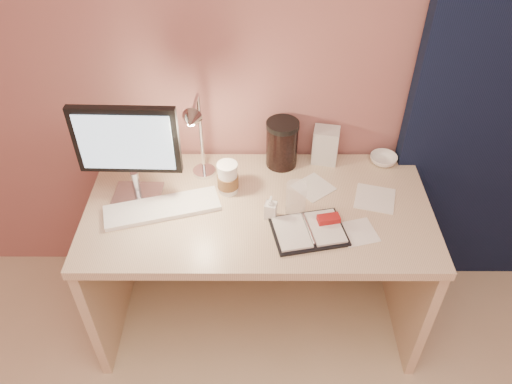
{
  "coord_description": "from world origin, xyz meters",
  "views": [
    {
      "loc": [
        -0.01,
        -0.1,
        2.1
      ],
      "look_at": [
        -0.01,
        1.33,
        0.85
      ],
      "focal_mm": 35.0,
      "sensor_mm": 36.0,
      "label": 1
    }
  ],
  "objects_px": {
    "lotion_bottle": "(271,207)",
    "monitor": "(128,145)",
    "product_box": "(325,145)",
    "keyboard": "(162,208)",
    "desk": "(258,232)",
    "coffee_cup": "(228,179)",
    "clear_cup": "(296,199)",
    "dark_jar": "(282,146)",
    "bowl": "(383,159)",
    "desk_lamp": "(199,138)",
    "planner": "(310,230)"
  },
  "relations": [
    {
      "from": "desk_lamp",
      "to": "planner",
      "type": "bearing_deg",
      "value": -27.27
    },
    {
      "from": "monitor",
      "to": "product_box",
      "type": "bearing_deg",
      "value": 18.49
    },
    {
      "from": "planner",
      "to": "bowl",
      "type": "xyz_separation_m",
      "value": [
        0.36,
        0.43,
        0.01
      ]
    },
    {
      "from": "dark_jar",
      "to": "desk_lamp",
      "type": "relative_size",
      "value": 0.47
    },
    {
      "from": "coffee_cup",
      "to": "desk_lamp",
      "type": "relative_size",
      "value": 0.34
    },
    {
      "from": "clear_cup",
      "to": "planner",
      "type": "bearing_deg",
      "value": -64.73
    },
    {
      "from": "clear_cup",
      "to": "desk_lamp",
      "type": "relative_size",
      "value": 0.34
    },
    {
      "from": "planner",
      "to": "coffee_cup",
      "type": "xyz_separation_m",
      "value": [
        -0.32,
        0.24,
        0.06
      ]
    },
    {
      "from": "clear_cup",
      "to": "dark_jar",
      "type": "relative_size",
      "value": 0.72
    },
    {
      "from": "monitor",
      "to": "dark_jar",
      "type": "relative_size",
      "value": 2.21
    },
    {
      "from": "clear_cup",
      "to": "bowl",
      "type": "relative_size",
      "value": 1.17
    },
    {
      "from": "desk",
      "to": "clear_cup",
      "type": "relative_size",
      "value": 9.98
    },
    {
      "from": "lotion_bottle",
      "to": "monitor",
      "type": "bearing_deg",
      "value": 167.17
    },
    {
      "from": "desk",
      "to": "coffee_cup",
      "type": "relative_size",
      "value": 9.92
    },
    {
      "from": "desk",
      "to": "product_box",
      "type": "height_order",
      "value": "product_box"
    },
    {
      "from": "bowl",
      "to": "dark_jar",
      "type": "height_order",
      "value": "dark_jar"
    },
    {
      "from": "bowl",
      "to": "desk_lamp",
      "type": "xyz_separation_m",
      "value": [
        -0.79,
        -0.18,
        0.24
      ]
    },
    {
      "from": "monitor",
      "to": "coffee_cup",
      "type": "distance_m",
      "value": 0.42
    },
    {
      "from": "coffee_cup",
      "to": "product_box",
      "type": "xyz_separation_m",
      "value": [
        0.42,
        0.21,
        0.02
      ]
    },
    {
      "from": "desk",
      "to": "monitor",
      "type": "height_order",
      "value": "monitor"
    },
    {
      "from": "dark_jar",
      "to": "lotion_bottle",
      "type": "bearing_deg",
      "value": -99.13
    },
    {
      "from": "desk",
      "to": "monitor",
      "type": "xyz_separation_m",
      "value": [
        -0.5,
        -0.01,
        0.48
      ]
    },
    {
      "from": "desk",
      "to": "planner",
      "type": "relative_size",
      "value": 4.54
    },
    {
      "from": "keyboard",
      "to": "bowl",
      "type": "bearing_deg",
      "value": 2.28
    },
    {
      "from": "planner",
      "to": "clear_cup",
      "type": "height_order",
      "value": "clear_cup"
    },
    {
      "from": "product_box",
      "to": "desk",
      "type": "bearing_deg",
      "value": -130.97
    },
    {
      "from": "keyboard",
      "to": "lotion_bottle",
      "type": "relative_size",
      "value": 4.53
    },
    {
      "from": "bowl",
      "to": "desk_lamp",
      "type": "height_order",
      "value": "desk_lamp"
    },
    {
      "from": "dark_jar",
      "to": "clear_cup",
      "type": "bearing_deg",
      "value": -82.01
    },
    {
      "from": "clear_cup",
      "to": "coffee_cup",
      "type": "bearing_deg",
      "value": 155.06
    },
    {
      "from": "desk",
      "to": "coffee_cup",
      "type": "xyz_separation_m",
      "value": [
        -0.13,
        0.02,
        0.29
      ]
    },
    {
      "from": "dark_jar",
      "to": "desk_lamp",
      "type": "bearing_deg",
      "value": -152.6
    },
    {
      "from": "desk",
      "to": "dark_jar",
      "type": "xyz_separation_m",
      "value": [
        0.1,
        0.21,
        0.32
      ]
    },
    {
      "from": "clear_cup",
      "to": "product_box",
      "type": "relative_size",
      "value": 0.85
    },
    {
      "from": "keyboard",
      "to": "desk",
      "type": "bearing_deg",
      "value": -1.91
    },
    {
      "from": "coffee_cup",
      "to": "clear_cup",
      "type": "height_order",
      "value": "same"
    },
    {
      "from": "dark_jar",
      "to": "product_box",
      "type": "xyz_separation_m",
      "value": [
        0.19,
        0.02,
        -0.01
      ]
    },
    {
      "from": "dark_jar",
      "to": "product_box",
      "type": "relative_size",
      "value": 1.17
    },
    {
      "from": "keyboard",
      "to": "planner",
      "type": "relative_size",
      "value": 1.48
    },
    {
      "from": "planner",
      "to": "bowl",
      "type": "bearing_deg",
      "value": 38.65
    },
    {
      "from": "product_box",
      "to": "monitor",
      "type": "bearing_deg",
      "value": -152.22
    },
    {
      "from": "monitor",
      "to": "planner",
      "type": "bearing_deg",
      "value": -15.03
    },
    {
      "from": "coffee_cup",
      "to": "lotion_bottle",
      "type": "distance_m",
      "value": 0.23
    },
    {
      "from": "clear_cup",
      "to": "lotion_bottle",
      "type": "distance_m",
      "value": 0.1
    },
    {
      "from": "planner",
      "to": "coffee_cup",
      "type": "bearing_deg",
      "value": 132.35
    },
    {
      "from": "lotion_bottle",
      "to": "desk_lamp",
      "type": "bearing_deg",
      "value": 148.76
    },
    {
      "from": "monitor",
      "to": "coffee_cup",
      "type": "height_order",
      "value": "monitor"
    },
    {
      "from": "keyboard",
      "to": "monitor",
      "type": "bearing_deg",
      "value": 126.6
    },
    {
      "from": "monitor",
      "to": "clear_cup",
      "type": "height_order",
      "value": "monitor"
    },
    {
      "from": "desk_lamp",
      "to": "dark_jar",
      "type": "bearing_deg",
      "value": 30.61
    }
  ]
}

